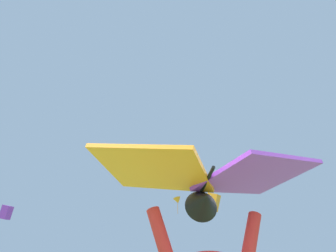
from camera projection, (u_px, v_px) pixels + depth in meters
name	position (u px, v px, depth m)	size (l,w,h in m)	color
held_stunt_kite	(205.00, 181.00, 2.38)	(1.69, 0.94, 0.39)	black
distant_kite_orange_mid_left	(178.00, 201.00, 28.78)	(0.90, 0.81, 1.51)	orange
distant_kite_purple_high_right	(6.00, 212.00, 25.83)	(0.96, 1.12, 1.27)	purple
distant_kite_orange_mid_right	(213.00, 202.00, 23.41)	(1.20, 1.41, 1.49)	orange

